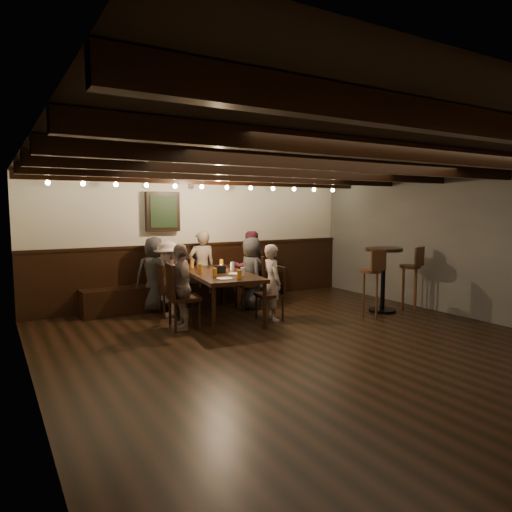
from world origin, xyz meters
TOP-DOWN VIEW (x-y plane):
  - room at (-0.29, 2.21)m, footprint 7.00×7.00m
  - dining_table at (-0.32, 2.06)m, footprint 1.19×2.14m
  - chair_left_near at (-0.97, 2.61)m, footprint 0.46×0.46m
  - chair_left_far at (-1.10, 1.72)m, footprint 0.51×0.51m
  - chair_right_near at (0.46, 2.40)m, footprint 0.50×0.50m
  - chair_right_far at (0.33, 1.51)m, footprint 0.45×0.45m
  - person_bench_left at (-1.08, 3.08)m, footprint 0.70×0.51m
  - person_bench_centre at (-0.17, 3.10)m, footprint 0.55×0.41m
  - person_bench_right at (0.70, 2.82)m, footprint 0.74×0.61m
  - person_left_near at (-1.00, 2.61)m, footprint 0.58×0.88m
  - person_left_far at (-1.12, 1.72)m, footprint 0.42×0.79m
  - person_right_near at (0.49, 2.40)m, footprint 0.50×0.68m
  - person_right_far at (0.36, 1.51)m, footprint 0.36×0.49m
  - pint_a at (-0.50, 2.79)m, footprint 0.07×0.07m
  - pint_b at (0.02, 2.67)m, footprint 0.07×0.07m
  - pint_c at (-0.60, 2.20)m, footprint 0.07×0.07m
  - pint_d at (0.01, 2.22)m, footprint 0.07×0.07m
  - pint_e at (-0.60, 1.65)m, footprint 0.07×0.07m
  - pint_f at (-0.20, 1.49)m, footprint 0.07×0.07m
  - pint_g at (-0.38, 1.26)m, footprint 0.07×0.07m
  - plate_near at (-0.57, 1.39)m, footprint 0.24×0.24m
  - plate_far at (-0.18, 1.74)m, footprint 0.24×0.24m
  - condiment_caddy at (-0.33, 2.01)m, footprint 0.15×0.10m
  - candle at (-0.16, 2.34)m, footprint 0.05×0.05m
  - high_top_table at (2.35, 1.02)m, footprint 0.63×0.63m
  - bar_stool_left at (1.85, 0.81)m, footprint 0.36×0.37m
  - bar_stool_right at (2.85, 0.86)m, footprint 0.38×0.40m

SIDE VIEW (x-z plane):
  - chair_right_far at x=0.33m, z-range -0.17..0.71m
  - chair_left_near at x=-0.97m, z-range -0.17..0.71m
  - chair_right_near at x=0.46m, z-range -0.19..0.77m
  - chair_left_far at x=-1.10m, z-range -0.19..0.80m
  - bar_stool_left at x=1.85m, z-range -0.15..0.99m
  - bar_stool_right at x=2.85m, z-range -0.15..0.99m
  - person_right_far at x=0.36m, z-range 0.00..1.23m
  - person_left_near at x=-1.00m, z-range 0.00..1.27m
  - person_left_far at x=-1.12m, z-range 0.00..1.29m
  - person_right_near at x=0.49m, z-range 0.00..1.30m
  - person_bench_left at x=-1.08m, z-range 0.00..1.32m
  - person_bench_right at x=0.70m, z-range 0.00..1.38m
  - dining_table at x=-0.32m, z-range 0.32..1.08m
  - person_bench_centre at x=-0.17m, z-range 0.00..1.41m
  - high_top_table at x=2.35m, z-range 0.18..1.30m
  - plate_near at x=-0.57m, z-range 0.76..0.78m
  - plate_far at x=-0.18m, z-range 0.76..0.78m
  - candle at x=-0.16m, z-range 0.76..0.81m
  - condiment_caddy at x=-0.33m, z-range 0.76..0.88m
  - pint_a at x=-0.50m, z-range 0.76..0.90m
  - pint_b at x=0.02m, z-range 0.76..0.90m
  - pint_c at x=-0.60m, z-range 0.76..0.90m
  - pint_d at x=0.01m, z-range 0.76..0.90m
  - pint_e at x=-0.60m, z-range 0.76..0.90m
  - pint_f at x=-0.20m, z-range 0.76..0.90m
  - pint_g at x=-0.38m, z-range 0.76..0.90m
  - room at x=-0.29m, z-range -2.43..4.57m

